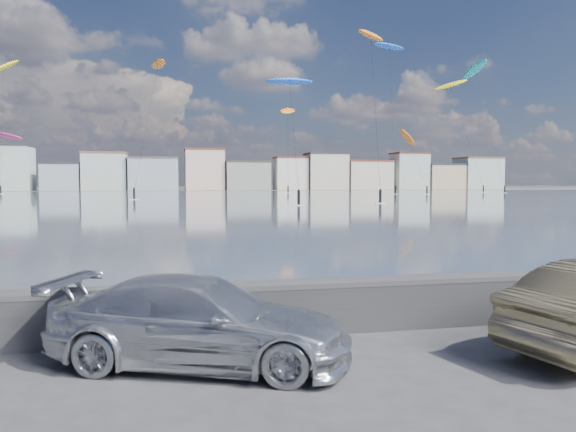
% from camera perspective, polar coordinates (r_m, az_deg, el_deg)
% --- Properties ---
extents(ground, '(700.00, 700.00, 0.00)m').
position_cam_1_polar(ground, '(8.30, -0.99, -17.16)').
color(ground, '#333335').
rests_on(ground, ground).
extents(bay_water, '(500.00, 177.00, 0.00)m').
position_cam_1_polar(bay_water, '(99.17, -11.27, 1.75)').
color(bay_water, '#3C4D5D').
rests_on(bay_water, ground).
extents(far_shore_strip, '(500.00, 60.00, 0.00)m').
position_cam_1_polar(far_shore_strip, '(207.64, -11.73, 2.63)').
color(far_shore_strip, '#4C473D').
rests_on(far_shore_strip, ground).
extents(seawall, '(400.00, 0.36, 1.08)m').
position_cam_1_polar(seawall, '(10.69, -3.83, -9.19)').
color(seawall, '#28282B').
rests_on(seawall, ground).
extents(far_buildings, '(240.79, 13.26, 14.60)m').
position_cam_1_polar(far_buildings, '(193.66, -11.33, 4.36)').
color(far_buildings, '#9EA8B7').
rests_on(far_buildings, ground).
extents(car_silver, '(5.21, 3.57, 1.40)m').
position_cam_1_polar(car_silver, '(9.21, -8.88, -10.54)').
color(car_silver, silver).
rests_on(car_silver, ground).
extents(kitesurfer_1, '(10.33, 17.46, 33.30)m').
position_cam_1_polar(kitesurfer_1, '(172.92, 16.17, 12.57)').
color(kitesurfer_1, yellow).
rests_on(kitesurfer_1, ground).
extents(kitesurfer_2, '(7.09, 11.51, 23.28)m').
position_cam_1_polar(kitesurfer_2, '(149.20, -0.03, 10.52)').
color(kitesurfer_2, orange).
rests_on(kitesurfer_2, ground).
extents(kitesurfer_4, '(10.25, 10.01, 36.03)m').
position_cam_1_polar(kitesurfer_4, '(142.53, 10.26, 16.45)').
color(kitesurfer_4, blue).
rests_on(kitesurfer_4, ground).
extents(kitesurfer_5, '(4.48, 17.71, 36.58)m').
position_cam_1_polar(kitesurfer_5, '(168.05, 18.49, 13.84)').
color(kitesurfer_5, '#19BFBF').
rests_on(kitesurfer_5, ground).
extents(kitesurfer_6, '(6.95, 11.44, 15.84)m').
position_cam_1_polar(kitesurfer_6, '(139.53, 12.06, 7.71)').
color(kitesurfer_6, orange).
rests_on(kitesurfer_6, ground).
extents(kitesurfer_7, '(6.40, 17.51, 25.07)m').
position_cam_1_polar(kitesurfer_7, '(108.82, -13.09, 14.56)').
color(kitesurfer_7, orange).
rests_on(kitesurfer_7, ground).
extents(kitesurfer_9, '(8.33, 19.63, 35.78)m').
position_cam_1_polar(kitesurfer_9, '(166.63, -26.96, 13.21)').
color(kitesurfer_9, yellow).
rests_on(kitesurfer_9, ground).
extents(kitesurfer_11, '(7.92, 9.30, 15.35)m').
position_cam_1_polar(kitesurfer_11, '(150.13, -26.54, 7.18)').
color(kitesurfer_11, '#E5338C').
rests_on(kitesurfer_11, ground).
extents(kitesurfer_15, '(7.67, 11.41, 25.09)m').
position_cam_1_polar(kitesurfer_15, '(85.32, 8.44, 17.47)').
color(kitesurfer_15, orange).
rests_on(kitesurfer_15, ground).
extents(kitesurfer_16, '(8.38, 17.50, 18.47)m').
position_cam_1_polar(kitesurfer_16, '(84.40, 0.18, 13.33)').
color(kitesurfer_16, blue).
rests_on(kitesurfer_16, ground).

